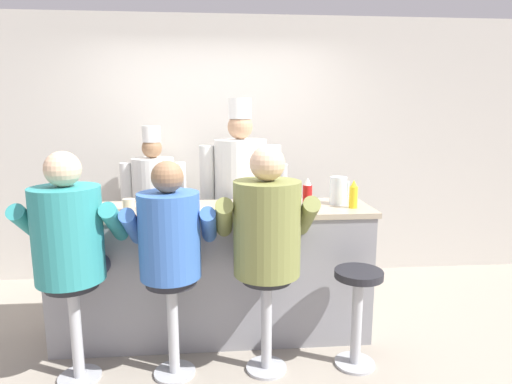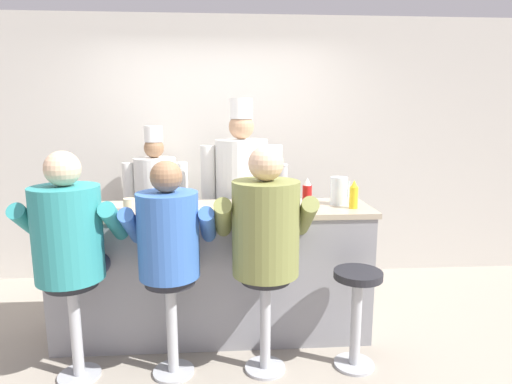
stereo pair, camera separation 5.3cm
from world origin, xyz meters
name	(u,v)px [view 2 (the right image)]	position (x,y,z in m)	size (l,w,h in m)	color
ground_plane	(214,353)	(0.00, 0.00, 0.00)	(20.00, 20.00, 0.00)	#9E9384
wall_back	(216,150)	(0.00, 1.62, 1.35)	(10.00, 0.06, 2.70)	beige
diner_counter	(214,271)	(0.00, 0.30, 0.52)	(2.42, 0.60, 1.03)	gray
ketchup_bottle_red	(307,197)	(0.68, 0.07, 1.15)	(0.07, 0.07, 0.25)	red
mustard_bottle_yellow	(354,195)	(1.06, 0.20, 1.13)	(0.06, 0.06, 0.21)	yellow
hot_sauce_bottle_orange	(239,203)	(0.20, 0.16, 1.09)	(0.03, 0.03, 0.12)	orange
water_pitcher_clear	(339,191)	(0.98, 0.34, 1.14)	(0.15, 0.13, 0.22)	silver
breakfast_plate	(208,212)	(-0.02, 0.10, 1.04)	(0.23, 0.23, 0.05)	white
cereal_bowl	(95,209)	(-0.85, 0.20, 1.05)	(0.16, 0.16, 0.05)	#4C7FB7
coffee_mug_tan	(130,204)	(-0.60, 0.24, 1.07)	(0.13, 0.09, 0.09)	beige
cup_stack_steel	(281,185)	(0.52, 0.32, 1.19)	(0.10, 0.10, 0.32)	#B7BABF
diner_seated_teal	(70,238)	(-0.89, -0.19, 0.95)	(0.64, 0.63, 1.51)	#B2B5BA
diner_seated_blue	(169,241)	(-0.27, -0.20, 0.92)	(0.59, 0.58, 1.45)	#B2B5BA
diner_seated_olive	(265,233)	(0.36, -0.19, 0.96)	(0.66, 0.65, 1.53)	#B2B5BA
empty_stool_round	(357,303)	(0.98, -0.23, 0.46)	(0.33, 0.33, 0.69)	#B2B5BA
cook_in_whites_near	(156,200)	(-0.59, 1.30, 0.89)	(0.63, 0.40, 1.61)	#232328
cook_in_whites_far	(242,193)	(0.24, 0.90, 1.02)	(0.73, 0.47, 1.86)	#232328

